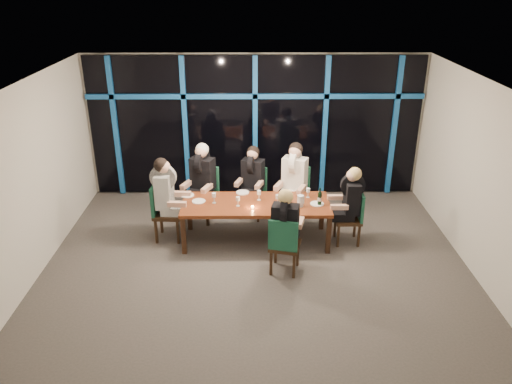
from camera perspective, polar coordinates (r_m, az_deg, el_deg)
room at (r=7.54m, az=0.04°, el=4.92°), size 7.04×7.00×3.02m
window_wall at (r=10.48m, az=-0.04°, el=7.71°), size 6.86×0.43×2.94m
dining_table at (r=8.79m, az=-0.01°, el=-1.66°), size 2.60×1.00×0.75m
chair_far_left at (r=9.71m, az=-5.88°, el=0.21°), size 0.64×0.64×1.06m
chair_far_mid at (r=9.80m, az=-0.26°, el=0.33°), size 0.58×0.58×0.99m
chair_far_right at (r=9.65m, az=4.47°, el=0.16°), size 0.66×0.66×1.08m
chair_end_left at (r=9.07m, az=-10.59°, el=-1.89°), size 0.52×0.52×1.06m
chair_end_right at (r=8.98m, az=11.02°, el=-2.54°), size 0.46×0.46×0.98m
chair_near_mid at (r=7.92m, az=3.23°, el=-5.83°), size 0.56×0.56×1.00m
diner_far_left at (r=9.48m, az=-6.24°, el=2.33°), size 0.66×0.73×1.03m
diner_far_mid at (r=9.58m, az=-0.42°, el=2.29°), size 0.59×0.68×0.97m
diner_far_right at (r=9.40m, az=4.38°, el=2.32°), size 0.67×0.74×1.05m
diner_end_left at (r=8.88m, az=-10.23°, el=0.52°), size 0.68×0.54×1.03m
diner_end_right at (r=8.80m, az=10.68°, el=-0.29°), size 0.61×0.48×0.95m
diner_near_mid at (r=7.80m, az=3.41°, el=-3.01°), size 0.57×0.67×0.97m
plate_far_left at (r=9.13m, az=-7.84°, el=-0.37°), size 0.24×0.24×0.01m
plate_far_mid at (r=9.16m, az=-1.55°, el=-0.05°), size 0.24×0.24×0.01m
plate_far_right at (r=9.01m, az=3.19°, el=-0.50°), size 0.24×0.24×0.01m
plate_end_left at (r=8.87m, az=-6.56°, el=-1.05°), size 0.24×0.24×0.01m
plate_end_right at (r=8.78m, az=6.98°, el=-1.35°), size 0.24×0.24×0.01m
plate_near_mid at (r=8.39m, az=4.06°, el=-2.49°), size 0.24×0.24×0.01m
wine_bottle at (r=8.71m, az=7.29°, el=-0.75°), size 0.07×0.07×0.32m
water_pitcher at (r=8.64m, az=5.10°, el=-1.01°), size 0.13×0.11×0.20m
tea_light at (r=8.58m, az=-0.39°, el=-1.74°), size 0.05×0.05×0.03m
wine_glass_a at (r=8.60m, az=-2.09°, el=-0.84°), size 0.07×0.07×0.18m
wine_glass_b at (r=8.82m, az=0.34°, el=-0.14°), size 0.07×0.07×0.18m
wine_glass_c at (r=8.67m, az=2.49°, el=-0.62°), size 0.07×0.07×0.18m
wine_glass_d at (r=8.74m, az=-4.83°, el=-0.43°), size 0.07×0.07×0.19m
wine_glass_e at (r=8.97m, az=5.98°, el=0.14°), size 0.07×0.07×0.18m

